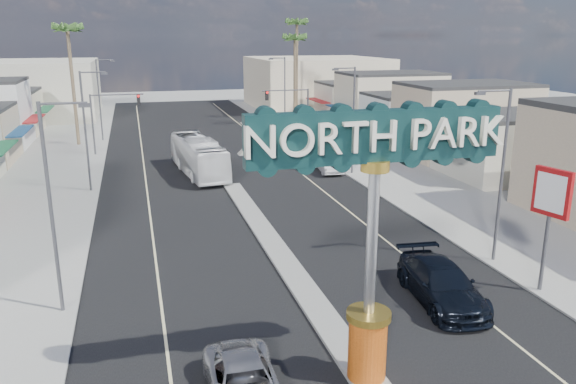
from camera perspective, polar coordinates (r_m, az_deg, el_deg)
ground at (r=45.59m, az=-5.98°, el=0.98°), size 160.00×160.00×0.00m
road at (r=45.59m, az=-5.98°, el=0.98°), size 20.00×120.00×0.01m
median_island at (r=30.64m, az=-0.94°, el=-6.18°), size 1.30×30.00×0.16m
sidewalk_left at (r=45.55m, az=-23.62°, el=-0.21°), size 8.00×120.00×0.12m
sidewalk_right at (r=49.71m, az=10.14°, el=2.12°), size 8.00×120.00×0.12m
storefront_row_right at (r=65.08m, az=13.38°, el=7.73°), size 12.00×42.00×6.00m
backdrop_far_left at (r=90.11m, az=-25.25°, el=9.41°), size 20.00×20.00×8.00m
backdrop_far_right at (r=93.51m, az=2.81°, el=11.02°), size 20.00×20.00×8.00m
gateway_sign at (r=17.94m, az=8.65°, el=-2.51°), size 8.20×1.50×9.15m
traffic_signal_left at (r=58.04m, az=-17.54°, el=7.79°), size 5.09×0.45×6.00m
traffic_signal_right at (r=60.23m, az=0.37°, el=8.77°), size 5.09×0.45×6.00m
streetlight_l_near at (r=24.64m, az=-22.67°, el=-0.65°), size 2.03×0.22×9.00m
streetlight_l_mid at (r=44.15m, az=-19.73°, el=6.38°), size 2.03×0.22×9.00m
streetlight_l_far at (r=65.95m, az=-18.50°, el=9.27°), size 2.03×0.22×9.00m
streetlight_r_near at (r=30.04m, az=20.72°, el=2.31°), size 2.03×0.22×9.00m
streetlight_r_mid at (r=47.38m, az=6.49°, el=7.77°), size 2.03×0.22×9.00m
streetlight_r_far at (r=68.15m, az=-0.46°, el=10.24°), size 2.03×0.22×9.00m
palm_left_far at (r=63.83m, az=-21.46°, el=14.62°), size 2.60×2.60×13.10m
palm_right_mid at (r=72.40m, az=0.71°, el=14.94°), size 2.60×2.60×12.10m
palm_right_far at (r=78.72m, az=0.91°, el=16.29°), size 2.60×2.60×14.10m
suv_right at (r=26.04m, az=15.32°, el=-8.95°), size 3.02×6.25×1.75m
car_parked_right at (r=49.06m, az=4.11°, el=3.06°), size 2.26×5.15×1.64m
city_bus at (r=48.42m, az=-9.08°, el=3.62°), size 3.88×11.40×3.11m
bank_pylon_sign at (r=27.43m, az=25.17°, el=-0.69°), size 0.68×1.79×5.73m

